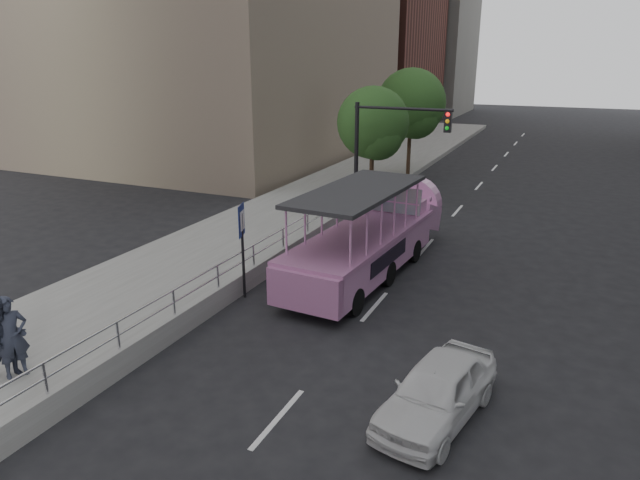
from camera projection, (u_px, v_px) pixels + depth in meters
ground at (281, 362)px, 13.80m from camera, size 160.00×160.00×0.00m
sidewalk at (273, 223)px, 24.68m from camera, size 5.50×80.00×0.30m
kerb_wall at (219, 293)px, 16.61m from camera, size 0.24×30.00×0.36m
guardrail at (217, 272)px, 16.41m from camera, size 0.07×22.00×0.71m
duck_boat at (373, 238)px, 19.46m from camera, size 2.89×9.50×3.11m
car at (437, 391)px, 11.52m from camera, size 2.16×3.89×1.25m
pedestrian_near at (12, 337)px, 12.42m from camera, size 0.70×0.81×1.88m
pedestrian_mid at (4, 339)px, 12.33m from camera, size 1.16×1.15×1.89m
parking_sign at (242, 241)px, 16.96m from camera, size 0.22×0.64×2.94m
traffic_signal at (383, 144)px, 24.21m from camera, size 4.20×0.32×5.20m
street_tree_near at (374, 126)px, 27.71m from camera, size 3.52×3.52×5.72m
street_tree_far at (412, 106)px, 32.68m from camera, size 3.97×3.97×6.45m
midrise_stone_b at (406, 31)px, 72.42m from camera, size 16.00×14.00×20.00m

